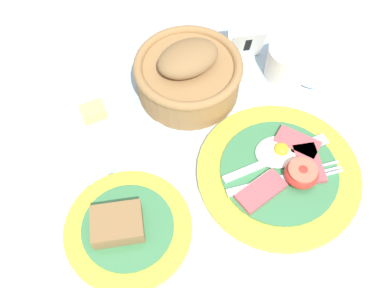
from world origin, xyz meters
The scene contains 9 objects.
ground_plane centered at (0.00, 0.00, 0.00)m, with size 3.00×3.00×0.00m, color #A3BCD1.
breakfast_plate centered at (0.08, 0.02, 0.01)m, with size 0.26×0.26×0.04m.
bread_plate centered at (-0.17, -0.02, 0.01)m, with size 0.19×0.19×0.04m.
sugar_cup centered at (0.16, 0.22, 0.03)m, with size 0.08×0.08×0.06m.
bread_basket centered at (-0.02, 0.22, 0.04)m, with size 0.18×0.18×0.10m.
butter_dish centered at (-0.19, 0.19, 0.01)m, with size 0.11×0.11×0.03m.
number_card centered at (0.10, 0.28, 0.04)m, with size 0.06×0.05×0.07m.
teaspoon_by_saucer centered at (0.19, 0.17, 0.01)m, with size 0.13×0.17×0.01m.
teaspoon_near_cup centered at (-0.17, 0.10, 0.01)m, with size 0.17×0.12×0.01m.
Camera 1 is at (-0.13, -0.27, 0.63)m, focal length 42.00 mm.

